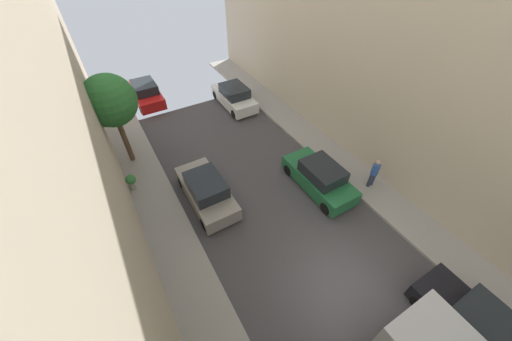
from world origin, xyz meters
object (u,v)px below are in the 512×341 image
(potted_plant_2, at_px, (131,181))
(parked_car_right_3, at_px, (320,177))
(parked_car_left_3, at_px, (146,93))
(parked_car_left_2, at_px, (206,191))
(street_tree_2, at_px, (110,101))
(parked_car_right_4, at_px, (234,97))
(pedestrian, at_px, (374,172))
(parked_car_right_2, at_px, (481,329))

(potted_plant_2, bearing_deg, parked_car_right_3, -29.37)
(parked_car_left_3, bearing_deg, parked_car_left_2, -90.00)
(parked_car_left_3, distance_m, street_tree_2, 7.53)
(parked_car_right_4, xyz_separation_m, pedestrian, (2.33, -10.98, 0.35))
(parked_car_left_3, height_order, parked_car_right_2, same)
(parked_car_left_2, distance_m, parked_car_right_4, 9.25)
(parked_car_left_2, xyz_separation_m, street_tree_2, (-2.55, 4.99, 3.19))
(parked_car_left_2, relative_size, potted_plant_2, 4.87)
(parked_car_right_4, bearing_deg, parked_car_right_3, -90.00)
(pedestrian, height_order, potted_plant_2, pedestrian)
(parked_car_left_2, distance_m, potted_plant_2, 4.02)
(street_tree_2, bearing_deg, parked_car_right_3, -41.69)
(parked_car_left_3, relative_size, parked_car_right_2, 1.00)
(parked_car_right_2, height_order, pedestrian, pedestrian)
(parked_car_right_2, xyz_separation_m, parked_car_right_3, (0.00, 8.26, 0.00))
(pedestrian, relative_size, street_tree_2, 0.34)
(parked_car_right_2, bearing_deg, potted_plant_2, 122.94)
(parked_car_left_3, height_order, pedestrian, pedestrian)
(potted_plant_2, bearing_deg, parked_car_left_2, -41.17)
(parked_car_left_2, bearing_deg, street_tree_2, 117.10)
(parked_car_right_2, xyz_separation_m, street_tree_2, (-7.95, 15.34, 3.19))
(parked_car_right_3, xyz_separation_m, potted_plant_2, (-8.43, 4.74, -0.06))
(parked_car_left_3, xyz_separation_m, pedestrian, (7.73, -14.77, 0.35))
(parked_car_left_2, height_order, street_tree_2, street_tree_2)
(street_tree_2, height_order, potted_plant_2, street_tree_2)
(potted_plant_2, bearing_deg, street_tree_2, 78.55)
(street_tree_2, bearing_deg, parked_car_left_2, -62.90)
(pedestrian, bearing_deg, parked_car_left_2, 155.84)
(pedestrian, relative_size, potted_plant_2, 2.00)
(parked_car_right_2, height_order, parked_car_right_4, same)
(parked_car_left_3, bearing_deg, parked_car_right_4, -35.07)
(parked_car_right_4, bearing_deg, parked_car_left_3, 144.93)
(parked_car_left_3, height_order, parked_car_right_3, same)
(parked_car_left_3, xyz_separation_m, parked_car_right_4, (5.40, -3.79, 0.00))
(parked_car_left_2, height_order, parked_car_right_2, same)
(parked_car_left_3, xyz_separation_m, parked_car_right_3, (5.40, -13.40, 0.00))
(potted_plant_2, bearing_deg, pedestrian, -29.62)
(street_tree_2, bearing_deg, potted_plant_2, -101.45)
(parked_car_right_4, relative_size, pedestrian, 2.44)
(parked_car_left_3, xyz_separation_m, parked_car_right_2, (5.40, -21.66, 0.00))
(street_tree_2, bearing_deg, pedestrian, -39.43)
(parked_car_left_2, bearing_deg, parked_car_right_3, -21.21)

